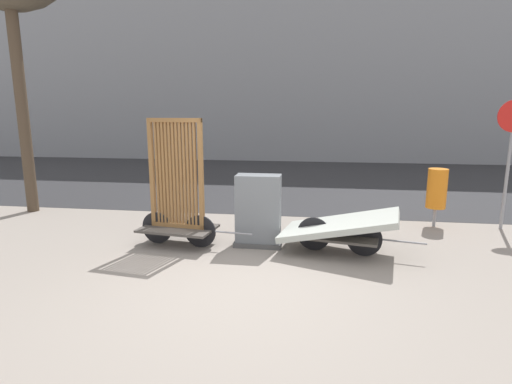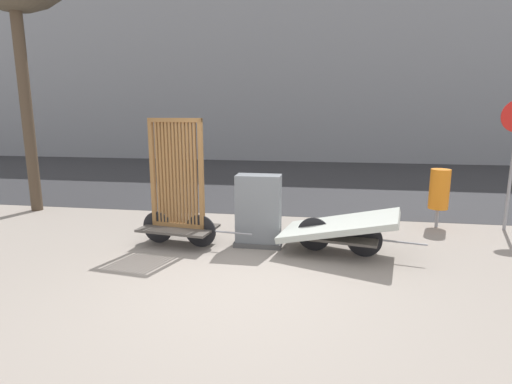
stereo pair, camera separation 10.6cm
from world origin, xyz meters
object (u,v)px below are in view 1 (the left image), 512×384
object	(u,v)px
utility_cabinet	(258,213)
bike_cart_with_mattress	(339,227)
bike_cart_with_bedframe	(177,201)
trash_bin	(437,189)
sign_post	(511,143)

from	to	relation	value
utility_cabinet	bike_cart_with_mattress	bearing A→B (deg)	-8.32
bike_cart_with_bedframe	bike_cart_with_mattress	distance (m)	2.70
trash_bin	utility_cabinet	bearing A→B (deg)	-153.36
bike_cart_with_bedframe	sign_post	distance (m)	6.25
bike_cart_with_mattress	trash_bin	size ratio (longest dim) A/B	1.97
utility_cabinet	sign_post	world-z (taller)	sign_post
utility_cabinet	trash_bin	xyz separation A→B (m)	(3.31, 1.66, 0.20)
bike_cart_with_bedframe	bike_cart_with_mattress	xyz separation A→B (m)	(2.68, 0.00, -0.35)
utility_cabinet	bike_cart_with_bedframe	bearing A→B (deg)	-171.77
utility_cabinet	sign_post	distance (m)	4.97
bike_cart_with_bedframe	trash_bin	distance (m)	5.02
bike_cart_with_bedframe	sign_post	bearing A→B (deg)	24.77
bike_cart_with_mattress	bike_cart_with_bedframe	bearing A→B (deg)	-168.64
bike_cart_with_mattress	utility_cabinet	distance (m)	1.35
bike_cart_with_mattress	sign_post	world-z (taller)	sign_post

